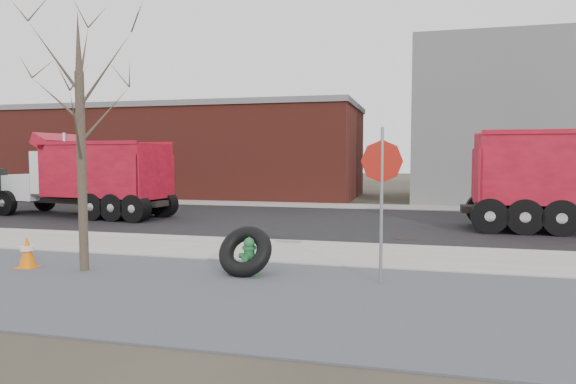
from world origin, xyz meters
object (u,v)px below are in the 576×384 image
(fire_hydrant, at_px, (249,258))
(stop_sign, at_px, (382,178))
(truck_tire, at_px, (245,251))
(dump_truck_red_b, at_px, (88,175))

(fire_hydrant, relative_size, stop_sign, 0.27)
(fire_hydrant, height_order, truck_tire, truck_tire)
(fire_hydrant, height_order, dump_truck_red_b, dump_truck_red_b)
(fire_hydrant, xyz_separation_m, truck_tire, (-0.08, 0.00, 0.13))
(fire_hydrant, bearing_deg, dump_truck_red_b, 147.30)
(truck_tire, xyz_separation_m, dump_truck_red_b, (-9.03, 7.79, 1.14))
(dump_truck_red_b, bearing_deg, stop_sign, 152.78)
(truck_tire, height_order, stop_sign, stop_sign)
(dump_truck_red_b, bearing_deg, truck_tire, 145.97)
(truck_tire, bearing_deg, fire_hydrant, -0.74)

